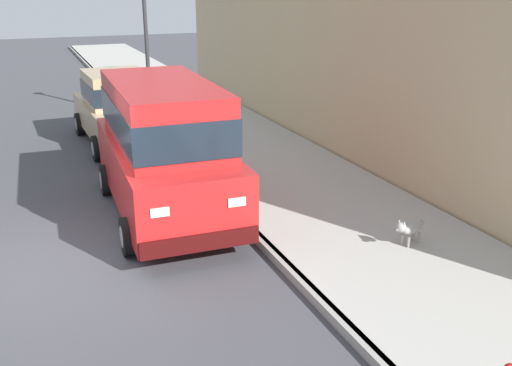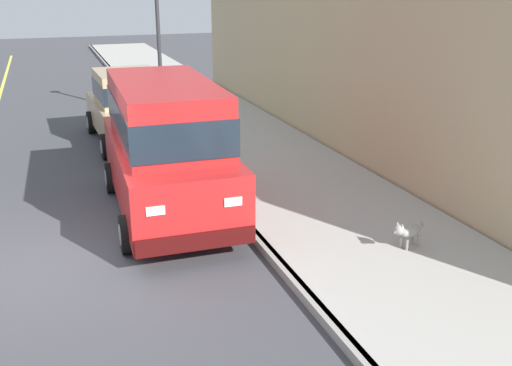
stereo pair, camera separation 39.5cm
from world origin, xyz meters
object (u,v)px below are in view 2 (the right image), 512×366
at_px(car_tan_sedan, 130,106).
at_px(street_lamp, 158,25).
at_px(dog_grey, 408,231).
at_px(car_red_van, 166,142).

distance_m(car_tan_sedan, street_lamp, 3.39).
bearing_deg(car_tan_sedan, dog_grey, -70.13).
distance_m(car_red_van, street_lamp, 8.19).
xyz_separation_m(car_tan_sedan, dog_grey, (3.11, -8.59, -0.55)).
height_order(dog_grey, street_lamp, street_lamp).
bearing_deg(car_red_van, street_lamp, 79.57).
distance_m(car_tan_sedan, dog_grey, 9.16).
xyz_separation_m(dog_grey, street_lamp, (-1.75, 11.04, 2.48)).
height_order(car_tan_sedan, dog_grey, car_tan_sedan).
bearing_deg(dog_grey, street_lamp, 99.02).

